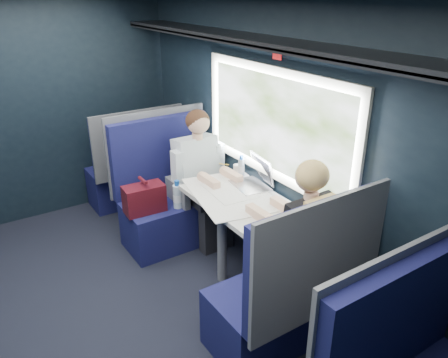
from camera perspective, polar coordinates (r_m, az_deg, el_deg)
ground at (r=3.62m, az=-12.59°, el=-17.22°), size 2.80×4.20×0.01m
room_shell at (r=2.90m, az=-14.76°, el=5.71°), size 3.00×4.40×2.40m
table at (r=3.63m, az=1.75°, el=-3.68°), size 0.62×1.00×0.74m
seat_bay_near at (r=4.32m, az=-7.06°, el=-2.69°), size 1.05×0.62×1.26m
seat_bay_far at (r=3.10m, az=8.38°, el=-14.92°), size 1.04×0.62×1.26m
seat_row_front at (r=5.11m, az=-11.55°, el=1.17°), size 1.04×0.51×1.16m
man at (r=4.17m, az=-2.94°, el=0.95°), size 0.53×0.56×1.32m
woman at (r=3.16m, az=10.18°, el=-7.24°), size 0.53×0.56×1.32m
papers at (r=3.67m, az=0.89°, el=-1.91°), size 0.76×0.97×0.01m
laptop at (r=3.82m, az=4.16°, el=0.18°), size 0.31×0.38×0.26m
bottle_small at (r=3.99m, az=2.27°, el=1.58°), size 0.06×0.06×0.20m
cup at (r=4.06m, az=1.69°, el=1.30°), size 0.07×0.07×0.09m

